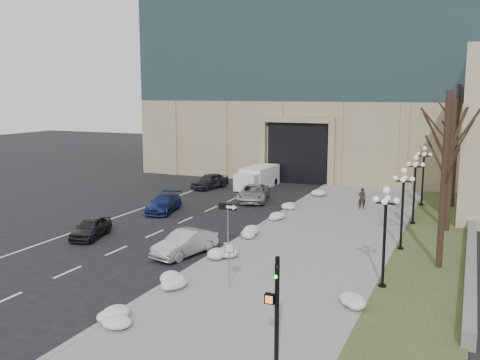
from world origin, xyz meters
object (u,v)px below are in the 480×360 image
(car_b, at_px, (185,243))
(car_d, at_px, (253,193))
(lamppost_d, at_px, (423,168))
(car_a, at_px, (91,228))
(traffic_signal, at_px, (276,314))
(car_e, at_px, (210,181))
(keep_sign, at_px, (229,256))
(box_truck, at_px, (257,178))
(lamppost_a, at_px, (385,223))
(pedestrian, at_px, (362,198))
(car_c, at_px, (164,203))
(one_way_sign, at_px, (231,213))
(lamppost_c, at_px, (415,180))
(lamppost_b, at_px, (403,198))

(car_b, relative_size, car_d, 0.85)
(lamppost_d, bearing_deg, car_a, -135.13)
(car_b, relative_size, traffic_signal, 1.10)
(car_e, relative_size, lamppost_d, 0.87)
(car_e, distance_m, traffic_signal, 33.33)
(car_e, bearing_deg, traffic_signal, -46.35)
(keep_sign, height_order, lamppost_d, lamppost_d)
(box_truck, distance_m, lamppost_a, 26.77)
(pedestrian, bearing_deg, car_e, -29.65)
(box_truck, xyz_separation_m, lamppost_a, (14.97, -22.09, 2.13))
(car_c, height_order, box_truck, box_truck)
(car_b, xyz_separation_m, one_way_sign, (2.37, 0.92, 1.72))
(one_way_sign, xyz_separation_m, traffic_signal, (6.37, -10.48, -0.53))
(pedestrian, bearing_deg, box_truck, -43.75)
(car_a, bearing_deg, pedestrian, 32.33)
(car_e, bearing_deg, car_a, -73.64)
(box_truck, height_order, lamppost_d, lamppost_d)
(car_a, height_order, pedestrian, pedestrian)
(box_truck, height_order, traffic_signal, traffic_signal)
(pedestrian, height_order, traffic_signal, traffic_signal)
(car_a, bearing_deg, lamppost_c, 18.35)
(car_e, relative_size, one_way_sign, 1.42)
(car_c, xyz_separation_m, car_d, (4.69, 6.39, 0.04))
(car_d, bearing_deg, lamppost_c, -27.92)
(one_way_sign, height_order, lamppost_a, lamppost_a)
(lamppost_b, bearing_deg, box_truck, 133.84)
(car_d, xyz_separation_m, pedestrian, (8.87, 0.09, 0.25))
(car_c, height_order, car_d, car_d)
(car_c, height_order, lamppost_b, lamppost_b)
(car_b, distance_m, pedestrian, 16.77)
(car_d, distance_m, lamppost_b, 16.27)
(car_a, height_order, box_truck, box_truck)
(car_a, height_order, lamppost_d, lamppost_d)
(pedestrian, xyz_separation_m, one_way_sign, (-4.38, -14.44, 1.48))
(car_b, xyz_separation_m, car_d, (-2.13, 15.26, -0.00))
(traffic_signal, bearing_deg, lamppost_b, 81.82)
(car_c, relative_size, keep_sign, 1.97)
(car_a, xyz_separation_m, lamppost_c, (17.92, 11.34, 2.44))
(car_b, relative_size, one_way_sign, 1.43)
(pedestrian, relative_size, box_truck, 0.26)
(lamppost_c, height_order, lamppost_d, same)
(car_b, height_order, lamppost_c, lamppost_c)
(lamppost_d, bearing_deg, lamppost_a, -90.00)
(lamppost_a, bearing_deg, one_way_sign, 168.35)
(car_a, distance_m, traffic_signal, 19.01)
(car_c, bearing_deg, car_b, -65.20)
(keep_sign, distance_m, lamppost_d, 23.45)
(car_c, xyz_separation_m, lamppost_b, (17.62, -3.19, 2.43))
(car_e, xyz_separation_m, keep_sign, (12.60, -23.02, 0.94))
(keep_sign, relative_size, lamppost_d, 0.47)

